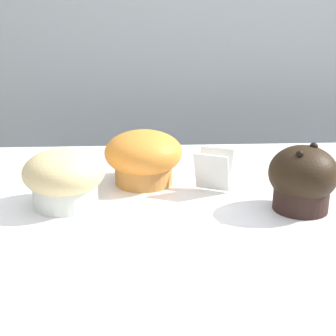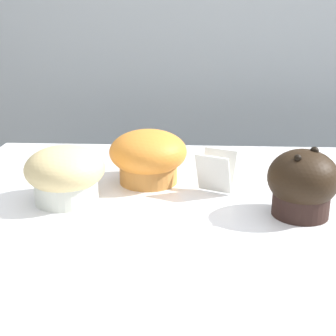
% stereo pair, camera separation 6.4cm
% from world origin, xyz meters
% --- Properties ---
extents(wall_back, '(3.20, 0.10, 1.80)m').
position_xyz_m(wall_back, '(0.00, 0.60, 0.90)').
color(wall_back, '#A8B2B7').
rests_on(wall_back, ground).
extents(muffin_front_center, '(0.11, 0.11, 0.08)m').
position_xyz_m(muffin_front_center, '(-0.30, 0.02, 0.96)').
color(muffin_front_center, silver).
rests_on(muffin_front_center, display_counter).
extents(muffin_back_left, '(0.12, 0.12, 0.08)m').
position_xyz_m(muffin_back_left, '(-0.19, 0.11, 0.96)').
color(muffin_back_left, '#CC853E').
rests_on(muffin_back_left, display_counter).
extents(muffin_back_right, '(0.09, 0.09, 0.09)m').
position_xyz_m(muffin_back_right, '(0.01, -0.01, 0.96)').
color(muffin_back_right, '#2F1E1A').
rests_on(muffin_back_right, display_counter).
extents(price_card, '(0.06, 0.06, 0.06)m').
position_xyz_m(price_card, '(-0.09, 0.07, 0.95)').
color(price_card, white).
rests_on(price_card, display_counter).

